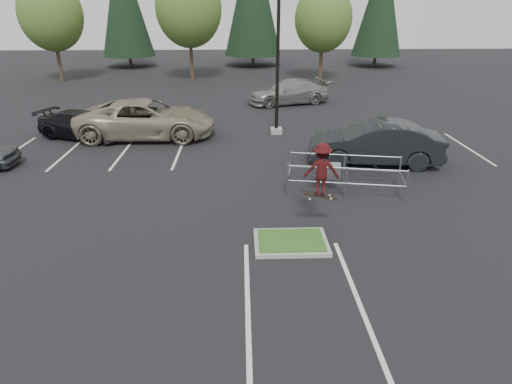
{
  "coord_description": "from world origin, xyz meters",
  "views": [
    {
      "loc": [
        -1.44,
        -11.09,
        6.63
      ],
      "look_at": [
        -1.0,
        1.5,
        1.07
      ],
      "focal_mm": 30.0,
      "sensor_mm": 36.0,
      "label": 1
    }
  ],
  "objects_px": {
    "decid_a": "(51,17)",
    "car_l_black": "(81,125)",
    "decid_b": "(189,11)",
    "car_r_charc": "(375,143)",
    "cart_corral": "(332,171)",
    "light_pole": "(278,48)",
    "car_l_tan": "(146,119)",
    "car_far_silver": "(290,92)",
    "decid_c": "(323,21)",
    "conif_c": "(381,2)",
    "skateboarder": "(322,170)"
  },
  "relations": [
    {
      "from": "car_far_silver",
      "to": "car_l_tan",
      "type": "bearing_deg",
      "value": -62.01
    },
    {
      "from": "light_pole",
      "to": "decid_a",
      "type": "bearing_deg",
      "value": 135.75
    },
    {
      "from": "car_r_charc",
      "to": "car_far_silver",
      "type": "xyz_separation_m",
      "value": [
        -2.44,
        12.73,
        -0.11
      ]
    },
    {
      "from": "decid_b",
      "to": "car_far_silver",
      "type": "distance_m",
      "value": 14.45
    },
    {
      "from": "car_l_black",
      "to": "car_r_charc",
      "type": "xyz_separation_m",
      "value": [
        14.5,
        -4.5,
        0.23
      ]
    },
    {
      "from": "car_l_black",
      "to": "car_r_charc",
      "type": "distance_m",
      "value": 15.18
    },
    {
      "from": "decid_c",
      "to": "car_far_silver",
      "type": "xyz_separation_m",
      "value": [
        -3.93,
        -10.1,
        -4.41
      ]
    },
    {
      "from": "light_pole",
      "to": "conif_c",
      "type": "xyz_separation_m",
      "value": [
        13.5,
        27.5,
        2.29
      ]
    },
    {
      "from": "decid_c",
      "to": "car_l_black",
      "type": "height_order",
      "value": "decid_c"
    },
    {
      "from": "decid_b",
      "to": "decid_c",
      "type": "distance_m",
      "value": 12.05
    },
    {
      "from": "decid_a",
      "to": "car_l_black",
      "type": "relative_size",
      "value": 1.8
    },
    {
      "from": "skateboarder",
      "to": "car_l_tan",
      "type": "xyz_separation_m",
      "value": [
        -7.48,
        10.5,
        -1.0
      ]
    },
    {
      "from": "car_r_charc",
      "to": "car_far_silver",
      "type": "distance_m",
      "value": 12.97
    },
    {
      "from": "cart_corral",
      "to": "car_l_tan",
      "type": "distance_m",
      "value": 11.29
    },
    {
      "from": "decid_a",
      "to": "car_l_black",
      "type": "distance_m",
      "value": 20.77
    },
    {
      "from": "decid_a",
      "to": "car_far_silver",
      "type": "relative_size",
      "value": 1.54
    },
    {
      "from": "decid_a",
      "to": "car_far_silver",
      "type": "height_order",
      "value": "decid_a"
    },
    {
      "from": "conif_c",
      "to": "decid_a",
      "type": "bearing_deg",
      "value": -163.52
    },
    {
      "from": "conif_c",
      "to": "light_pole",
      "type": "bearing_deg",
      "value": -116.15
    },
    {
      "from": "light_pole",
      "to": "car_l_tan",
      "type": "relative_size",
      "value": 1.41
    },
    {
      "from": "decid_b",
      "to": "conif_c",
      "type": "bearing_deg",
      "value": 24.14
    },
    {
      "from": "car_far_silver",
      "to": "car_l_black",
      "type": "bearing_deg",
      "value": -71.57
    },
    {
      "from": "light_pole",
      "to": "car_r_charc",
      "type": "relative_size",
      "value": 1.75
    },
    {
      "from": "car_l_tan",
      "to": "car_l_black",
      "type": "height_order",
      "value": "car_l_tan"
    },
    {
      "from": "light_pole",
      "to": "decid_b",
      "type": "height_order",
      "value": "light_pole"
    },
    {
      "from": "light_pole",
      "to": "skateboarder",
      "type": "relative_size",
      "value": 5.49
    },
    {
      "from": "decid_b",
      "to": "car_l_tan",
      "type": "relative_size",
      "value": 1.34
    },
    {
      "from": "cart_corral",
      "to": "car_l_tan",
      "type": "relative_size",
      "value": 0.63
    },
    {
      "from": "decid_a",
      "to": "car_r_charc",
      "type": "height_order",
      "value": "decid_a"
    },
    {
      "from": "cart_corral",
      "to": "car_l_tan",
      "type": "xyz_separation_m",
      "value": [
        -8.51,
        7.41,
        0.23
      ]
    },
    {
      "from": "car_r_charc",
      "to": "cart_corral",
      "type": "bearing_deg",
      "value": -33.05
    },
    {
      "from": "decid_a",
      "to": "car_l_tan",
      "type": "xyz_separation_m",
      "value": [
        11.51,
        -18.53,
        -4.58
      ]
    },
    {
      "from": "light_pole",
      "to": "decid_a",
      "type": "xyz_separation_m",
      "value": [
        -18.51,
        18.03,
        1.02
      ]
    },
    {
      "from": "light_pole",
      "to": "cart_corral",
      "type": "relative_size",
      "value": 2.22
    },
    {
      "from": "car_l_tan",
      "to": "conif_c",
      "type": "bearing_deg",
      "value": -36.05
    },
    {
      "from": "decid_a",
      "to": "decid_b",
      "type": "relative_size",
      "value": 0.92
    },
    {
      "from": "light_pole",
      "to": "decid_c",
      "type": "xyz_separation_m",
      "value": [
        5.49,
        17.83,
        0.69
      ]
    },
    {
      "from": "decid_b",
      "to": "cart_corral",
      "type": "xyz_separation_m",
      "value": [
        8.02,
        -26.45,
        -5.27
      ]
    },
    {
      "from": "cart_corral",
      "to": "car_l_black",
      "type": "height_order",
      "value": "car_l_black"
    },
    {
      "from": "car_r_charc",
      "to": "car_far_silver",
      "type": "relative_size",
      "value": 1.0
    },
    {
      "from": "decid_c",
      "to": "car_far_silver",
      "type": "bearing_deg",
      "value": -111.26
    },
    {
      "from": "decid_a",
      "to": "decid_c",
      "type": "relative_size",
      "value": 1.06
    },
    {
      "from": "light_pole",
      "to": "car_far_silver",
      "type": "bearing_deg",
      "value": 78.58
    },
    {
      "from": "conif_c",
      "to": "car_r_charc",
      "type": "height_order",
      "value": "conif_c"
    },
    {
      "from": "decid_b",
      "to": "car_l_black",
      "type": "distance_m",
      "value": 20.16
    },
    {
      "from": "light_pole",
      "to": "car_far_silver",
      "type": "height_order",
      "value": "light_pole"
    },
    {
      "from": "light_pole",
      "to": "cart_corral",
      "type": "xyz_separation_m",
      "value": [
        1.51,
        -7.91,
        -3.78
      ]
    },
    {
      "from": "conif_c",
      "to": "car_r_charc",
      "type": "bearing_deg",
      "value": -106.29
    },
    {
      "from": "conif_c",
      "to": "cart_corral",
      "type": "distance_m",
      "value": 37.88
    },
    {
      "from": "decid_c",
      "to": "car_far_silver",
      "type": "relative_size",
      "value": 1.45
    }
  ]
}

